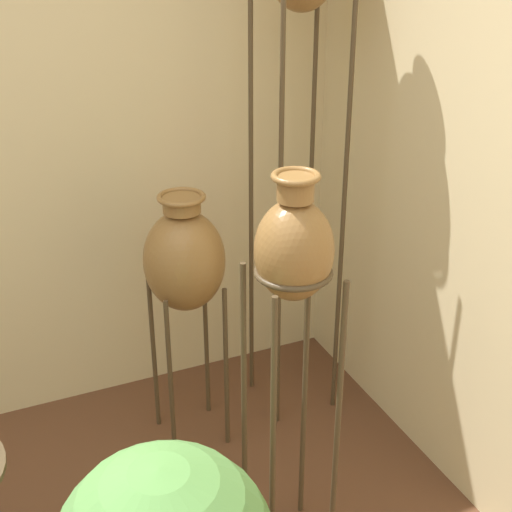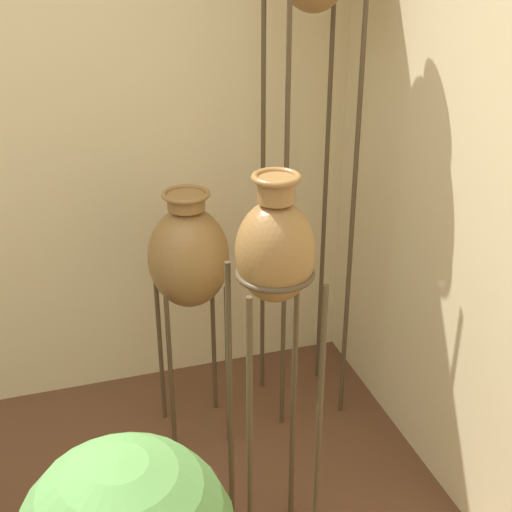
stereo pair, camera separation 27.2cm
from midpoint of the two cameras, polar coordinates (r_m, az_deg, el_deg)
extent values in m
cylinder|color=#473823|center=(2.90, -0.76, 1.64)|extent=(0.02, 0.02, 1.89)
cylinder|color=#473823|center=(3.01, 4.41, 2.56)|extent=(0.02, 0.02, 1.89)
cylinder|color=#473823|center=(3.15, -2.87, 3.65)|extent=(0.02, 0.02, 1.89)
cylinder|color=#473823|center=(3.26, 1.99, 4.44)|extent=(0.02, 0.02, 1.89)
cylinder|color=#473823|center=(2.37, -2.05, -15.45)|extent=(0.02, 0.02, 1.13)
cylinder|color=#473823|center=(2.44, 3.28, -13.96)|extent=(0.02, 0.02, 1.13)
cylinder|color=#473823|center=(2.54, -4.09, -12.19)|extent=(0.02, 0.02, 1.13)
cylinder|color=#473823|center=(2.61, 0.90, -10.93)|extent=(0.02, 0.02, 1.13)
torus|color=#473823|center=(2.18, -0.55, -1.37)|extent=(0.25, 0.25, 0.02)
ellipsoid|color=olive|center=(2.14, -0.55, 0.37)|extent=(0.24, 0.24, 0.32)
cylinder|color=olive|center=(2.07, -0.58, 5.36)|extent=(0.11, 0.11, 0.07)
torus|color=olive|center=(2.05, -0.58, 6.33)|extent=(0.15, 0.15, 0.02)
cylinder|color=#473823|center=(3.00, -9.47, -10.09)|extent=(0.02, 0.02, 0.77)
cylinder|color=#473823|center=(3.05, -4.99, -9.11)|extent=(0.02, 0.02, 0.77)
cylinder|color=#473823|center=(3.20, -10.63, -7.70)|extent=(0.02, 0.02, 0.77)
cylinder|color=#473823|center=(3.25, -6.42, -6.82)|extent=(0.02, 0.02, 0.77)
torus|color=#473823|center=(2.93, -8.33, -2.11)|extent=(0.25, 0.25, 0.02)
ellipsoid|color=olive|center=(2.88, -8.45, -0.44)|extent=(0.33, 0.33, 0.42)
cylinder|color=olive|center=(2.79, -8.77, 4.04)|extent=(0.15, 0.15, 0.06)
torus|color=olive|center=(2.77, -8.81, 4.62)|extent=(0.19, 0.19, 0.02)
camera|label=1|loc=(0.14, -92.86, -1.38)|focal=50.00mm
camera|label=2|loc=(0.14, 87.14, 1.38)|focal=50.00mm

